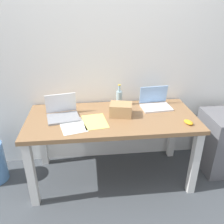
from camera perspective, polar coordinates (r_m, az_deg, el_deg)
ground_plane at (r=2.66m, az=0.00°, el=-15.20°), size 8.00×8.00×0.00m
back_wall at (r=2.48m, az=-1.09°, el=15.36°), size 5.20×0.08×2.60m
desk at (r=2.31m, az=0.00°, el=-3.35°), size 1.63×0.73×0.72m
laptop_left at (r=2.28m, az=-11.95°, el=-0.21°), size 0.33×0.29×0.21m
laptop_right at (r=2.49m, az=10.48°, el=2.15°), size 0.32×0.25×0.21m
beer_bottle at (r=2.47m, az=1.75°, el=3.52°), size 0.06×0.06×0.23m
computer_mouse at (r=2.23m, az=18.10°, el=-2.37°), size 0.09×0.11×0.03m
cardboard_box at (r=2.26m, az=2.17°, el=0.59°), size 0.24×0.20×0.12m
paper_yellow_folder at (r=2.17m, az=-4.18°, el=-2.32°), size 0.25×0.32×0.00m
paper_sheet_front_left at (r=2.13m, az=-9.52°, el=-3.30°), size 0.28×0.34×0.00m
filing_cabinet at (r=2.87m, az=25.03°, el=-6.62°), size 0.40×0.48×0.66m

